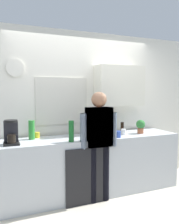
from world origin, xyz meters
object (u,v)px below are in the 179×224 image
(bottle_green_wine, at_px, (71,131))
(cup_blue_mug, at_px, (118,134))
(bottle_dark_sauce, at_px, (122,127))
(cup_white_mug, at_px, (123,132))
(cup_yellow_cup, at_px, (37,135))
(person_guest, at_px, (99,137))
(potted_plant, at_px, (141,126))
(coffee_maker, at_px, (11,133))
(bottle_clear_soda, at_px, (32,130))
(person_at_sink, at_px, (99,137))
(bottle_amber_beer, at_px, (72,129))

(bottle_green_wine, relative_size, cup_blue_mug, 3.00)
(bottle_dark_sauce, xyz_separation_m, cup_white_mug, (-0.10, -0.21, -0.04))
(cup_yellow_cup, height_order, person_guest, person_guest)
(bottle_green_wine, relative_size, cup_yellow_cup, 3.53)
(bottle_green_wine, height_order, cup_white_mug, bottle_green_wine)
(bottle_dark_sauce, bearing_deg, potted_plant, -41.05)
(coffee_maker, relative_size, cup_yellow_cup, 3.88)
(coffee_maker, height_order, person_guest, person_guest)
(cup_yellow_cup, bearing_deg, cup_blue_mug, -21.15)
(bottle_green_wine, distance_m, cup_blue_mug, 0.77)
(bottle_clear_soda, xyz_separation_m, cup_white_mug, (1.43, -0.21, -0.09))
(cup_blue_mug, bearing_deg, coffee_maker, 175.05)
(person_at_sink, relative_size, person_guest, 1.00)
(bottle_dark_sauce, distance_m, person_at_sink, 0.79)
(bottle_amber_beer, distance_m, cup_blue_mug, 0.73)
(cup_white_mug, xyz_separation_m, potted_plant, (0.33, 0.00, 0.08))
(coffee_maker, bearing_deg, cup_white_mug, 0.83)
(cup_blue_mug, distance_m, person_guest, 0.37)
(bottle_green_wine, distance_m, cup_yellow_cup, 0.62)
(cup_yellow_cup, bearing_deg, person_at_sink, -33.92)
(coffee_maker, xyz_separation_m, person_guest, (1.18, -0.22, -0.10))
(cup_yellow_cup, bearing_deg, person_guest, -33.92)
(coffee_maker, relative_size, person_guest, 0.21)
(potted_plant, distance_m, person_at_sink, 0.92)
(person_guest, bearing_deg, cup_blue_mug, 170.83)
(cup_blue_mug, bearing_deg, bottle_amber_beer, 147.93)
(bottle_green_wine, xyz_separation_m, cup_blue_mug, (0.76, 0.02, -0.10))
(coffee_maker, relative_size, cup_white_mug, 3.47)
(bottle_clear_soda, bearing_deg, person_at_sink, -27.03)
(bottle_amber_beer, distance_m, bottle_dark_sauce, 0.90)
(person_guest, bearing_deg, bottle_dark_sauce, -167.53)
(cup_blue_mug, distance_m, person_at_sink, 0.37)
(bottle_green_wine, relative_size, potted_plant, 1.30)
(coffee_maker, distance_m, bottle_green_wine, 0.80)
(bottle_amber_beer, bearing_deg, potted_plant, -11.07)
(cup_yellow_cup, xyz_separation_m, cup_white_mug, (1.34, -0.29, 0.01))
(person_guest, bearing_deg, coffee_maker, -32.74)
(bottle_dark_sauce, bearing_deg, bottle_clear_soda, -179.95)
(potted_plant, bearing_deg, coffee_maker, -179.20)
(cup_white_mug, bearing_deg, person_guest, -156.15)
(person_at_sink, bearing_deg, bottle_green_wine, 162.09)
(cup_blue_mug, distance_m, potted_plant, 0.55)
(bottle_amber_beer, relative_size, person_at_sink, 0.14)
(coffee_maker, distance_m, person_at_sink, 1.21)
(bottle_amber_beer, xyz_separation_m, cup_blue_mug, (0.61, -0.39, -0.06))
(bottle_amber_beer, relative_size, cup_blue_mug, 2.30)
(bottle_clear_soda, height_order, cup_yellow_cup, bottle_clear_soda)
(bottle_green_wine, bearing_deg, person_guest, -8.64)
(cup_blue_mug, bearing_deg, cup_yellow_cup, 158.85)
(bottle_amber_beer, distance_m, cup_white_mug, 0.84)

